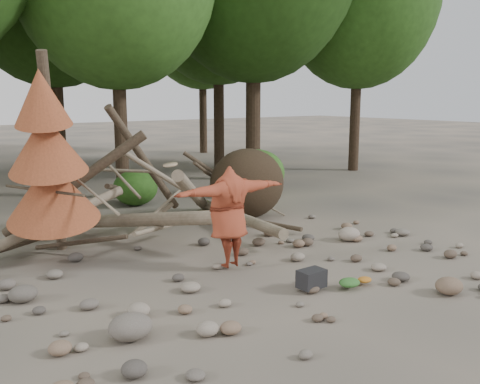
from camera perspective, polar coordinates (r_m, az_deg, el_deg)
ground at (r=10.43m, az=3.47°, el=-8.97°), size 120.00×120.00×0.00m
deadfall_pile at (r=14.66m, az=-0.90°, el=0.51°), size 8.55×5.24×3.30m
dead_conifer at (r=11.49m, az=-19.75°, el=3.05°), size 2.06×2.16×4.35m
bush_mid at (r=17.18m, az=-11.11°, el=0.44°), size 1.40×1.40×1.12m
bush_right at (r=18.63m, az=1.72°, el=2.13°), size 2.00×2.00×1.60m
frisbee_thrower at (r=10.52m, az=-1.22°, el=-2.63°), size 2.63×0.75×2.16m
backpack at (r=9.74m, az=7.63°, el=-9.47°), size 0.49×0.33×0.32m
cloth_green at (r=9.93m, az=11.58°, el=-9.71°), size 0.41×0.34×0.15m
cloth_orange at (r=10.21m, az=13.13°, el=-9.37°), size 0.28×0.23×0.10m
boulder_front_left at (r=7.99m, az=-11.61°, el=-13.89°), size 0.64×0.57×0.38m
boulder_front_right at (r=10.17m, az=21.41°, el=-9.30°), size 0.50×0.45×0.30m
boulder_mid_right at (r=13.09m, az=11.55°, el=-4.41°), size 0.55×0.49×0.33m
boulder_mid_left at (r=9.86m, az=-22.14°, el=-10.02°), size 0.48×0.43×0.29m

